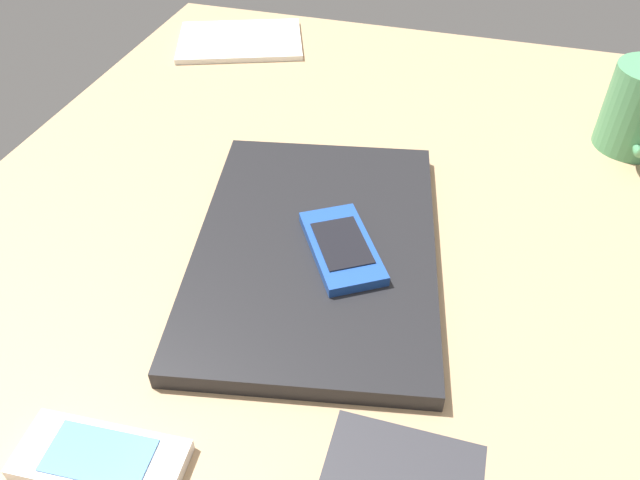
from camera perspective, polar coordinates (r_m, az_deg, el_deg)
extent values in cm
cube|color=tan|center=(57.97, -1.67, -5.37)|extent=(120.00, 80.00, 3.00)
cube|color=black|center=(59.22, 0.00, -0.78)|extent=(36.89, 28.60, 1.82)
cube|color=#1E479E|center=(57.28, 2.03, -0.69)|extent=(12.12, 10.40, 1.01)
cube|color=black|center=(56.89, 2.05, -0.26)|extent=(7.98, 7.20, 0.14)
cube|color=silver|center=(48.60, -19.66, -18.62)|extent=(5.93, 12.32, 1.11)
cube|color=#5993E0|center=(48.08, -19.84, -18.25)|extent=(4.49, 7.69, 0.14)
cube|color=white|center=(101.13, -7.42, 17.88)|extent=(19.58, 22.49, 0.80)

